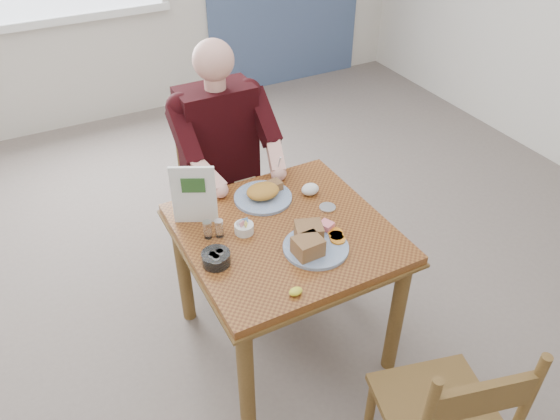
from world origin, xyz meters
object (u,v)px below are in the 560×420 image
diner (223,148)px  near_plate (313,242)px  table (285,248)px  far_plate (264,194)px  chair_near (444,420)px  chair_far (221,190)px

diner → near_plate: (0.04, -0.88, -0.03)m
table → far_plate: (0.02, 0.26, 0.14)m
chair_near → near_plate: 0.85m
chair_far → diner: (0.00, -0.09, 0.33)m
table → near_plate: 0.23m
chair_near → diner: (-0.15, 1.67, 0.33)m
diner → far_plate: bearing=-87.3°
table → near_plate: near_plate is taller
table → chair_far: 0.81m
chair_far → diner: diner is taller
chair_far → chair_near: size_ratio=1.00×
table → chair_far: chair_far is taller
chair_near → table: bearing=99.0°
chair_far → diner: bearing=-90.0°
chair_far → near_plate: chair_far is taller
chair_far → diner: size_ratio=0.69×
chair_near → near_plate: (-0.11, 0.79, 0.31)m
chair_near → near_plate: chair_near is taller
chair_near → far_plate: 1.26m
chair_far → near_plate: 1.02m
near_plate → chair_far: bearing=92.5°
chair_far → far_plate: size_ratio=3.02×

